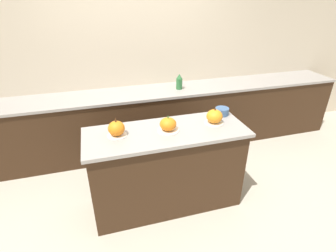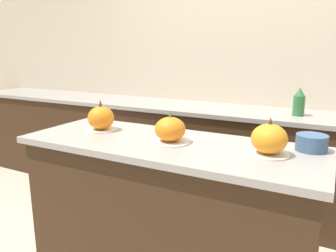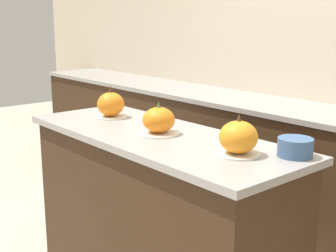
{
  "view_description": "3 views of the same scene",
  "coord_description": "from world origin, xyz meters",
  "px_view_note": "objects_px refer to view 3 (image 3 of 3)",
  "views": [
    {
      "loc": [
        -0.61,
        -2.16,
        2.14
      ],
      "look_at": [
        0.02,
        0.03,
        0.95
      ],
      "focal_mm": 28.0,
      "sensor_mm": 36.0,
      "label": 1
    },
    {
      "loc": [
        0.78,
        -1.48,
        1.4
      ],
      "look_at": [
        -0.02,
        0.04,
        0.99
      ],
      "focal_mm": 35.0,
      "sensor_mm": 36.0,
      "label": 2
    },
    {
      "loc": [
        1.78,
        -1.44,
        1.49
      ],
      "look_at": [
        0.03,
        0.05,
        0.95
      ],
      "focal_mm": 50.0,
      "sensor_mm": 36.0,
      "label": 3
    }
  ],
  "objects_px": {
    "pumpkin_cake_center": "(159,121)",
    "mixing_bowl": "(295,147)",
    "pumpkin_cake_left": "(111,105)",
    "pumpkin_cake_right": "(238,138)"
  },
  "relations": [
    {
      "from": "pumpkin_cake_left",
      "to": "pumpkin_cake_right",
      "type": "height_order",
      "value": "pumpkin_cake_left"
    },
    {
      "from": "pumpkin_cake_center",
      "to": "mixing_bowl",
      "type": "bearing_deg",
      "value": 15.43
    },
    {
      "from": "pumpkin_cake_left",
      "to": "pumpkin_cake_center",
      "type": "xyz_separation_m",
      "value": [
        0.49,
        -0.03,
        -0.01
      ]
    },
    {
      "from": "pumpkin_cake_left",
      "to": "pumpkin_cake_center",
      "type": "height_order",
      "value": "pumpkin_cake_left"
    },
    {
      "from": "pumpkin_cake_left",
      "to": "mixing_bowl",
      "type": "height_order",
      "value": "pumpkin_cake_left"
    },
    {
      "from": "pumpkin_cake_center",
      "to": "mixing_bowl",
      "type": "relative_size",
      "value": 1.45
    },
    {
      "from": "pumpkin_cake_left",
      "to": "pumpkin_cake_center",
      "type": "distance_m",
      "value": 0.49
    },
    {
      "from": "pumpkin_cake_left",
      "to": "pumpkin_cake_right",
      "type": "bearing_deg",
      "value": -0.81
    },
    {
      "from": "pumpkin_cake_right",
      "to": "pumpkin_cake_center",
      "type": "bearing_deg",
      "value": -177.64
    },
    {
      "from": "pumpkin_cake_center",
      "to": "pumpkin_cake_right",
      "type": "relative_size",
      "value": 1.1
    }
  ]
}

